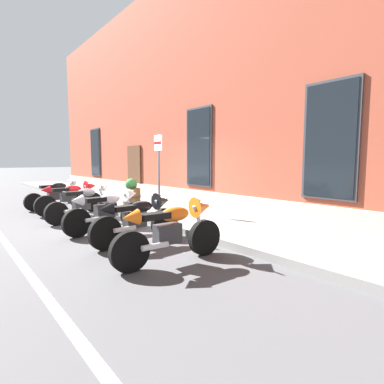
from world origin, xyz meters
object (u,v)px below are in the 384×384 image
at_px(motorcycle_black_sport, 140,217).
at_px(parking_sign, 159,162).
at_px(motorcycle_black_naked, 57,195).
at_px(motorcycle_white_sport, 109,208).
at_px(barrel_planter, 131,194).
at_px(motorcycle_red_sport, 72,196).
at_px(motorcycle_orange_sport, 174,228).
at_px(motorcycle_grey_naked, 84,204).

distance_m(motorcycle_black_sport, parking_sign, 3.02).
bearing_deg(motorcycle_black_naked, motorcycle_white_sport, -0.17).
bearing_deg(barrel_planter, parking_sign, -2.91).
bearing_deg(barrel_planter, motorcycle_red_sport, -99.51).
distance_m(motorcycle_orange_sport, barrel_planter, 5.81).
bearing_deg(motorcycle_grey_naked, parking_sign, 67.58).
relative_size(motorcycle_red_sport, motorcycle_black_sport, 1.02).
bearing_deg(motorcycle_red_sport, motorcycle_grey_naked, -5.87).
distance_m(motorcycle_grey_naked, motorcycle_black_sport, 2.94).
relative_size(motorcycle_grey_naked, motorcycle_white_sport, 1.00).
distance_m(motorcycle_red_sport, barrel_planter, 1.91).
bearing_deg(parking_sign, motorcycle_black_sport, -40.66).
xyz_separation_m(motorcycle_white_sport, parking_sign, (-0.79, 1.90, 1.07)).
height_order(parking_sign, barrel_planter, parking_sign).
height_order(motorcycle_grey_naked, barrel_planter, barrel_planter).
bearing_deg(motorcycle_white_sport, barrel_planter, 143.44).
xyz_separation_m(motorcycle_red_sport, barrel_planter, (0.32, 1.89, -0.03)).
bearing_deg(motorcycle_red_sport, parking_sign, 39.03).
height_order(motorcycle_black_sport, parking_sign, parking_sign).
bearing_deg(motorcycle_black_sport, parking_sign, 139.34).
relative_size(motorcycle_white_sport, motorcycle_black_sport, 1.02).
bearing_deg(motorcycle_red_sport, motorcycle_orange_sport, -1.92).
bearing_deg(motorcycle_black_naked, motorcycle_red_sport, 3.84).
xyz_separation_m(motorcycle_black_naked, barrel_planter, (1.69, 1.98, 0.05)).
xyz_separation_m(motorcycle_red_sport, parking_sign, (2.21, 1.79, 1.08)).
xyz_separation_m(motorcycle_white_sport, motorcycle_orange_sport, (2.74, -0.09, 0.01)).
height_order(motorcycle_red_sport, parking_sign, parking_sign).
relative_size(motorcycle_red_sport, barrel_planter, 2.31).
distance_m(motorcycle_red_sport, motorcycle_grey_naked, 1.42).
distance_m(motorcycle_red_sport, motorcycle_black_sport, 4.34).
distance_m(motorcycle_black_naked, motorcycle_black_sport, 5.72).
bearing_deg(motorcycle_black_sport, barrel_planter, 154.40).
height_order(motorcycle_red_sport, motorcycle_orange_sport, motorcycle_orange_sport).
bearing_deg(barrel_planter, motorcycle_black_sport, -25.60).
relative_size(motorcycle_grey_naked, motorcycle_black_sport, 1.02).
xyz_separation_m(motorcycle_grey_naked, motorcycle_orange_sport, (4.33, -0.05, 0.09)).
relative_size(motorcycle_white_sport, barrel_planter, 2.31).
height_order(motorcycle_red_sport, motorcycle_black_sport, motorcycle_red_sport).
xyz_separation_m(motorcycle_red_sport, motorcycle_orange_sport, (5.74, -0.19, 0.01)).
bearing_deg(parking_sign, motorcycle_orange_sport, -29.33).
xyz_separation_m(motorcycle_red_sport, motorcycle_black_sport, (4.34, -0.04, -0.01)).
xyz_separation_m(motorcycle_grey_naked, barrel_planter, (-1.09, 2.03, 0.05)).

